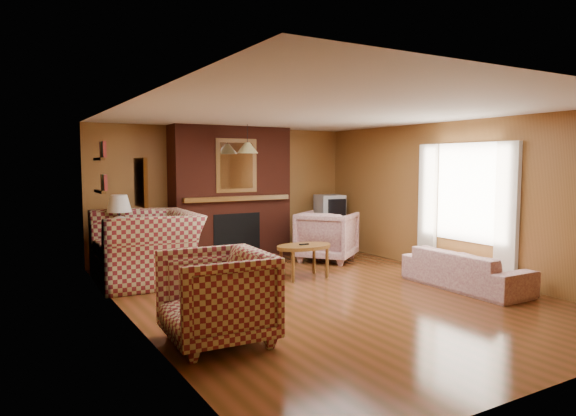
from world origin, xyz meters
TOP-DOWN VIEW (x-y plane):
  - floor at (0.00, 0.00)m, footprint 6.50×6.50m
  - ceiling at (0.00, 0.00)m, footprint 6.50×6.50m
  - wall_back at (0.00, 3.25)m, footprint 6.50×0.00m
  - wall_front at (0.00, -3.25)m, footprint 6.50×0.00m
  - wall_left at (-2.50, 0.00)m, footprint 0.00×6.50m
  - wall_right at (2.50, 0.00)m, footprint 0.00×6.50m
  - fireplace at (0.00, 2.98)m, footprint 2.20×0.82m
  - window_right at (2.45, -0.20)m, footprint 0.10×1.85m
  - bookshelf at (-2.44, 1.90)m, footprint 0.09×0.55m
  - botanical_print at (-2.47, -0.30)m, footprint 0.05×0.40m
  - pendant_light at (0.00, 2.30)m, footprint 0.36×0.36m
  - plaid_loveseat at (-1.85, 1.94)m, footprint 1.46×1.65m
  - plaid_armchair at (-1.95, -1.00)m, footprint 1.05×1.02m
  - floral_sofa at (1.90, -0.72)m, footprint 0.72×1.81m
  - floral_armchair at (1.39, 1.94)m, footprint 1.35×1.34m
  - coffee_table at (0.29, 0.97)m, footprint 0.90×0.56m
  - side_table at (-2.10, 2.45)m, footprint 0.49×0.49m
  - table_lamp at (-2.10, 2.45)m, footprint 0.37×0.37m
  - tv_stand at (2.05, 2.80)m, footprint 0.65×0.60m
  - crt_tv at (2.05, 2.79)m, footprint 0.57×0.57m

SIDE VIEW (x-z plane):
  - floor at x=0.00m, z-range 0.00..0.00m
  - floral_sofa at x=1.90m, z-range 0.00..0.53m
  - side_table at x=-2.10m, z-range 0.00..0.65m
  - tv_stand at x=2.05m, z-range 0.00..0.66m
  - floral_armchair at x=1.39m, z-range 0.00..0.88m
  - coffee_table at x=0.29m, z-range 0.18..0.71m
  - plaid_armchair at x=-1.95m, z-range 0.00..0.91m
  - plaid_loveseat at x=-1.85m, z-range 0.00..1.03m
  - crt_tv at x=2.05m, z-range 0.66..1.11m
  - table_lamp at x=-2.10m, z-range 0.68..1.30m
  - window_right at x=2.45m, z-range 0.13..2.13m
  - fireplace at x=0.00m, z-range -0.02..2.38m
  - wall_back at x=0.00m, z-range -2.05..4.45m
  - wall_front at x=0.00m, z-range -2.05..4.45m
  - wall_left at x=-2.50m, z-range -2.05..4.45m
  - wall_right at x=2.50m, z-range -2.05..4.45m
  - botanical_print at x=-2.47m, z-range 1.30..1.80m
  - bookshelf at x=-2.44m, z-range 1.31..2.02m
  - pendant_light at x=0.00m, z-range 1.76..2.24m
  - ceiling at x=0.00m, z-range 2.40..2.40m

